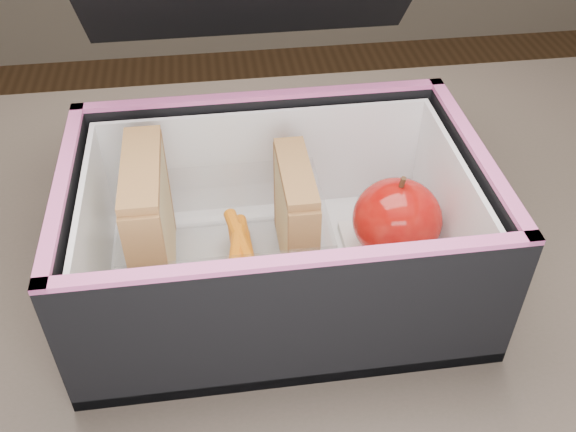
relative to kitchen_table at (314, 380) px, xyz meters
name	(u,v)px	position (x,y,z in m)	size (l,w,h in m)	color
kitchen_table	(314,380)	(0.00, 0.00, 0.00)	(1.20, 0.80, 0.75)	brown
lunch_bag	(276,216)	(-0.03, 0.05, 0.16)	(0.32, 0.35, 0.28)	black
plastic_tub	(226,239)	(-0.07, 0.05, 0.14)	(0.16, 0.11, 0.07)	white
sandwich_left	(150,222)	(-0.13, 0.05, 0.16)	(0.03, 0.10, 0.11)	tan
sandwich_right	(295,216)	(-0.01, 0.05, 0.16)	(0.02, 0.09, 0.10)	tan
carrot_sticks	(242,259)	(-0.06, 0.04, 0.13)	(0.03, 0.13, 0.03)	orange
paper_napkin	(388,250)	(0.07, 0.05, 0.11)	(0.07, 0.08, 0.01)	white
red_apple	(397,220)	(0.07, 0.04, 0.15)	(0.09, 0.09, 0.08)	#960001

